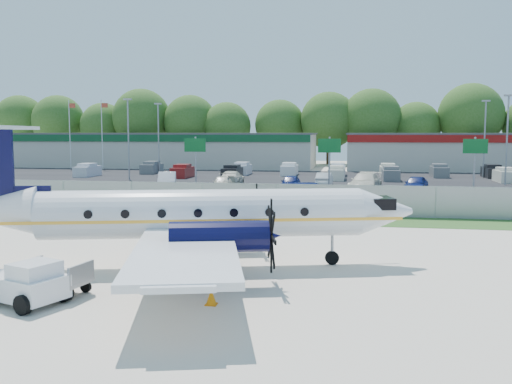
# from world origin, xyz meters

# --- Properties ---
(ground) EXTENTS (170.00, 170.00, 0.00)m
(ground) POSITION_xyz_m (0.00, 0.00, 0.00)
(ground) COLOR beige
(ground) RESTS_ON ground
(grass_verge) EXTENTS (170.00, 4.00, 0.02)m
(grass_verge) POSITION_xyz_m (0.00, 12.00, 0.01)
(grass_verge) COLOR #2D561E
(grass_verge) RESTS_ON ground
(access_road) EXTENTS (170.00, 8.00, 0.02)m
(access_road) POSITION_xyz_m (0.00, 19.00, 0.01)
(access_road) COLOR black
(access_road) RESTS_ON ground
(parking_lot) EXTENTS (170.00, 32.00, 0.02)m
(parking_lot) POSITION_xyz_m (0.00, 40.00, 0.01)
(parking_lot) COLOR black
(parking_lot) RESTS_ON ground
(perimeter_fence) EXTENTS (120.00, 0.06, 1.99)m
(perimeter_fence) POSITION_xyz_m (0.00, 14.00, 1.00)
(perimeter_fence) COLOR gray
(perimeter_fence) RESTS_ON ground
(building_west) EXTENTS (46.40, 12.40, 5.24)m
(building_west) POSITION_xyz_m (-24.00, 61.98, 2.63)
(building_west) COLOR beige
(building_west) RESTS_ON ground
(building_east) EXTENTS (44.40, 12.40, 5.24)m
(building_east) POSITION_xyz_m (26.00, 61.98, 2.63)
(building_east) COLOR beige
(building_east) RESTS_ON ground
(sign_left) EXTENTS (1.80, 0.26, 5.00)m
(sign_left) POSITION_xyz_m (-8.00, 22.91, 3.61)
(sign_left) COLOR gray
(sign_left) RESTS_ON ground
(sign_mid) EXTENTS (1.80, 0.26, 5.00)m
(sign_mid) POSITION_xyz_m (3.00, 22.91, 3.61)
(sign_mid) COLOR gray
(sign_mid) RESTS_ON ground
(sign_right) EXTENTS (1.80, 0.26, 5.00)m
(sign_right) POSITION_xyz_m (14.00, 22.91, 3.61)
(sign_right) COLOR gray
(sign_right) RESTS_ON ground
(flagpole_west) EXTENTS (1.06, 0.12, 10.00)m
(flagpole_west) POSITION_xyz_m (-35.92, 55.00, 5.64)
(flagpole_west) COLOR white
(flagpole_west) RESTS_ON ground
(flagpole_east) EXTENTS (1.06, 0.12, 10.00)m
(flagpole_east) POSITION_xyz_m (-30.92, 55.00, 5.64)
(flagpole_east) COLOR white
(flagpole_east) RESTS_ON ground
(light_pole_nw) EXTENTS (0.90, 0.35, 9.09)m
(light_pole_nw) POSITION_xyz_m (-20.00, 38.00, 5.23)
(light_pole_nw) COLOR gray
(light_pole_nw) RESTS_ON ground
(light_pole_ne) EXTENTS (0.90, 0.35, 9.09)m
(light_pole_ne) POSITION_xyz_m (20.00, 38.00, 5.23)
(light_pole_ne) COLOR gray
(light_pole_ne) RESTS_ON ground
(light_pole_sw) EXTENTS (0.90, 0.35, 9.09)m
(light_pole_sw) POSITION_xyz_m (-20.00, 48.00, 5.23)
(light_pole_sw) COLOR gray
(light_pole_sw) RESTS_ON ground
(light_pole_se) EXTENTS (0.90, 0.35, 9.09)m
(light_pole_se) POSITION_xyz_m (20.00, 48.00, 5.23)
(light_pole_se) COLOR gray
(light_pole_se) RESTS_ON ground
(tree_line) EXTENTS (112.00, 6.00, 14.00)m
(tree_line) POSITION_xyz_m (0.00, 74.00, 0.00)
(tree_line) COLOR #2D5418
(tree_line) RESTS_ON ground
(aircraft) EXTENTS (18.34, 17.93, 5.60)m
(aircraft) POSITION_xyz_m (-1.33, -1.18, 2.16)
(aircraft) COLOR white
(aircraft) RESTS_ON ground
(pushback_tug) EXTENTS (2.92, 2.54, 1.38)m
(pushback_tug) POSITION_xyz_m (-5.08, -6.74, 0.66)
(pushback_tug) COLOR white
(pushback_tug) RESTS_ON ground
(baggage_cart_far) EXTENTS (2.34, 1.63, 1.13)m
(baggage_cart_far) POSITION_xyz_m (-4.71, -5.69, 0.53)
(baggage_cart_far) COLOR gray
(baggage_cart_far) RESTS_ON ground
(cone_port_wing) EXTENTS (0.36, 0.36, 0.51)m
(cone_port_wing) POSITION_xyz_m (0.62, -5.84, 0.24)
(cone_port_wing) COLOR orange
(cone_port_wing) RESTS_ON ground
(cone_starboard_wing) EXTENTS (0.37, 0.37, 0.53)m
(cone_starboard_wing) POSITION_xyz_m (0.27, 6.00, 0.25)
(cone_starboard_wing) COLOR orange
(cone_starboard_wing) RESTS_ON ground
(road_car_west) EXTENTS (4.51, 2.03, 1.28)m
(road_car_west) POSITION_xyz_m (-12.43, 18.16, 0.00)
(road_car_west) COLOR #595B5E
(road_car_west) RESTS_ON ground
(road_car_mid) EXTENTS (5.19, 3.31, 1.65)m
(road_car_mid) POSITION_xyz_m (0.97, 20.75, 0.00)
(road_car_mid) COLOR navy
(road_car_mid) RESTS_ON ground
(parked_car_a) EXTENTS (2.94, 5.00, 1.56)m
(parked_car_a) POSITION_xyz_m (-12.70, 29.52, 0.00)
(parked_car_a) COLOR silver
(parked_car_a) RESTS_ON ground
(parked_car_b) EXTENTS (2.09, 4.17, 1.36)m
(parked_car_b) POSITION_xyz_m (-7.04, 28.46, 0.00)
(parked_car_b) COLOR beige
(parked_car_b) RESTS_ON ground
(parked_car_c) EXTENTS (1.72, 4.19, 1.42)m
(parked_car_c) POSITION_xyz_m (-0.78, 29.46, 0.00)
(parked_car_c) COLOR navy
(parked_car_c) RESTS_ON ground
(parked_car_d) EXTENTS (3.49, 6.16, 1.68)m
(parked_car_d) POSITION_xyz_m (5.97, 29.65, 0.00)
(parked_car_d) COLOR beige
(parked_car_d) RESTS_ON ground
(parked_car_e) EXTENTS (2.86, 4.73, 1.51)m
(parked_car_e) POSITION_xyz_m (10.39, 29.35, 0.00)
(parked_car_e) COLOR navy
(parked_car_e) RESTS_ON ground
(parked_car_f) EXTENTS (2.18, 5.00, 1.43)m
(parked_car_f) POSITION_xyz_m (-7.35, 34.14, 0.00)
(parked_car_f) COLOR beige
(parked_car_f) RESTS_ON ground
(parked_car_g) EXTENTS (1.59, 4.12, 1.34)m
(parked_car_g) POSITION_xyz_m (2.05, 34.45, 0.00)
(parked_car_g) COLOR silver
(parked_car_g) RESTS_ON ground
(far_parking_rows) EXTENTS (56.00, 10.00, 1.60)m
(far_parking_rows) POSITION_xyz_m (0.00, 45.00, 0.00)
(far_parking_rows) COLOR gray
(far_parking_rows) RESTS_ON ground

